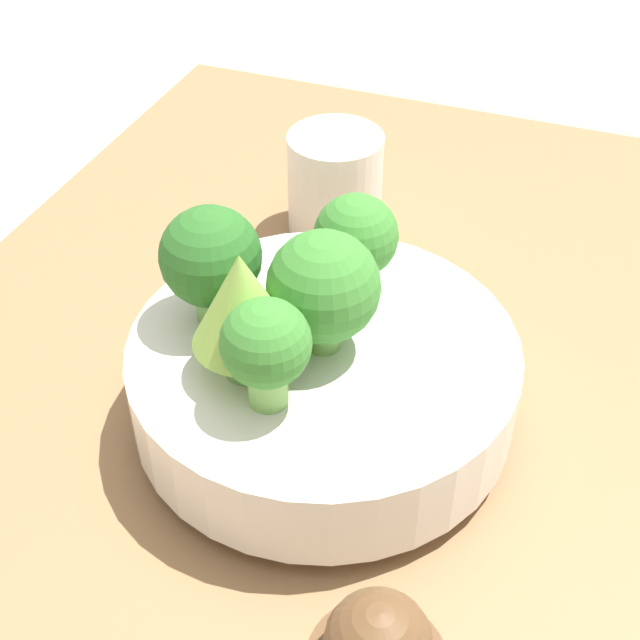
# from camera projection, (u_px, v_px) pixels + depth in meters

# --- Properties ---
(ground_plane) EXTENTS (6.00, 6.00, 0.00)m
(ground_plane) POSITION_uv_depth(u_px,v_px,m) (318.00, 462.00, 0.63)
(ground_plane) COLOR beige
(table) EXTENTS (1.00, 0.68, 0.03)m
(table) POSITION_uv_depth(u_px,v_px,m) (318.00, 447.00, 0.62)
(table) COLOR olive
(table) RESTS_ON ground_plane
(bowl) EXTENTS (0.25, 0.25, 0.07)m
(bowl) POSITION_uv_depth(u_px,v_px,m) (320.00, 377.00, 0.59)
(bowl) COLOR silver
(bowl) RESTS_ON table
(broccoli_floret_left) EXTENTS (0.05, 0.05, 0.07)m
(broccoli_floret_left) POSITION_uv_depth(u_px,v_px,m) (266.00, 347.00, 0.50)
(broccoli_floret_left) COLOR #7AB256
(broccoli_floret_left) RESTS_ON bowl
(broccoli_floret_center) EXTENTS (0.07, 0.07, 0.08)m
(broccoli_floret_center) POSITION_uv_depth(u_px,v_px,m) (320.00, 287.00, 0.54)
(broccoli_floret_center) COLOR #6BA34C
(broccoli_floret_center) RESTS_ON bowl
(broccoli_floret_back) EXTENTS (0.07, 0.07, 0.08)m
(broccoli_floret_back) POSITION_uv_depth(u_px,v_px,m) (211.00, 259.00, 0.56)
(broccoli_floret_back) COLOR #6BA34C
(broccoli_floret_back) RESTS_ON bowl
(broccoli_floret_right) EXTENTS (0.06, 0.06, 0.07)m
(broccoli_floret_right) POSITION_uv_depth(u_px,v_px,m) (353.00, 239.00, 0.59)
(broccoli_floret_right) COLOR #6BA34C
(broccoli_floret_right) RESTS_ON bowl
(romanesco_piece_far) EXTENTS (0.06, 0.06, 0.09)m
(romanesco_piece_far) POSITION_uv_depth(u_px,v_px,m) (242.00, 304.00, 0.52)
(romanesco_piece_far) COLOR #609347
(romanesco_piece_far) RESTS_ON bowl
(cup) EXTENTS (0.08, 0.08, 0.09)m
(cup) POSITION_uv_depth(u_px,v_px,m) (335.00, 184.00, 0.77)
(cup) COLOR silver
(cup) RESTS_ON table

